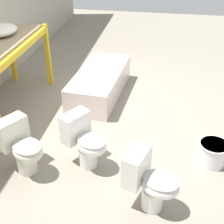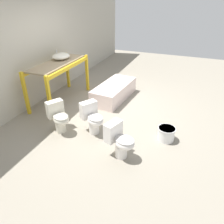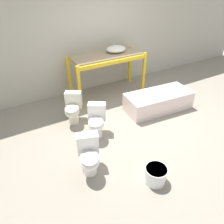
{
  "view_description": "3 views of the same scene",
  "coord_description": "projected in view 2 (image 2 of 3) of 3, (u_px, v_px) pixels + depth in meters",
  "views": [
    {
      "loc": [
        -3.84,
        -0.88,
        2.55
      ],
      "look_at": [
        -0.85,
        -0.35,
        0.63
      ],
      "focal_mm": 50.0,
      "sensor_mm": 36.0,
      "label": 1
    },
    {
      "loc": [
        -4.54,
        -1.89,
        2.66
      ],
      "look_at": [
        -0.9,
        -0.44,
        0.47
      ],
      "focal_mm": 35.0,
      "sensor_mm": 36.0,
      "label": 2
    },
    {
      "loc": [
        -2.52,
        -3.24,
        2.82
      ],
      "look_at": [
        -0.86,
        -0.32,
        0.63
      ],
      "focal_mm": 35.0,
      "sensor_mm": 36.0,
      "label": 3
    }
  ],
  "objects": [
    {
      "name": "toilet_extra",
      "position": [
        93.0,
        118.0,
        4.53
      ],
      "size": [
        0.56,
        0.63,
        0.65
      ],
      "rotation": [
        0.0,
        0.0,
        -0.55
      ],
      "color": "white",
      "rests_on": "ground_plane"
    },
    {
      "name": "warehouse_wall_rear",
      "position": [
        36.0,
        39.0,
        5.45
      ],
      "size": [
        10.8,
        0.08,
        3.2
      ],
      "color": "#B2AD9E",
      "rests_on": "ground_plane"
    },
    {
      "name": "toilet_far",
      "position": [
        120.0,
        140.0,
        3.85
      ],
      "size": [
        0.48,
        0.61,
        0.65
      ],
      "rotation": [
        0.0,
        0.0,
        -0.32
      ],
      "color": "white",
      "rests_on": "ground_plane"
    },
    {
      "name": "bathtub_main",
      "position": [
        114.0,
        90.0,
        6.03
      ],
      "size": [
        1.62,
        0.81,
        0.42
      ],
      "rotation": [
        0.0,
        0.0,
        -0.09
      ],
      "color": "silver",
      "rests_on": "ground_plane"
    },
    {
      "name": "sink_basin",
      "position": [
        61.0,
        56.0,
        5.72
      ],
      "size": [
        0.52,
        0.43,
        0.24
      ],
      "color": "silver",
      "rests_on": "shelving_rack"
    },
    {
      "name": "toilet_near",
      "position": [
        59.0,
        117.0,
        4.56
      ],
      "size": [
        0.55,
        0.63,
        0.65
      ],
      "rotation": [
        0.0,
        0.0,
        -0.54
      ],
      "color": "silver",
      "rests_on": "ground_plane"
    },
    {
      "name": "ground_plane",
      "position": [
        109.0,
        109.0,
        5.59
      ],
      "size": [
        12.0,
        12.0,
        0.0
      ],
      "primitive_type": "plane",
      "color": "gray"
    },
    {
      "name": "shelving_rack",
      "position": [
        58.0,
        69.0,
        5.58
      ],
      "size": [
        1.91,
        0.74,
        1.07
      ],
      "color": "gold",
      "rests_on": "ground_plane"
    },
    {
      "name": "bucket_white",
      "position": [
        166.0,
        134.0,
        4.37
      ],
      "size": [
        0.35,
        0.35,
        0.28
      ],
      "color": "white",
      "rests_on": "ground_plane"
    }
  ]
}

